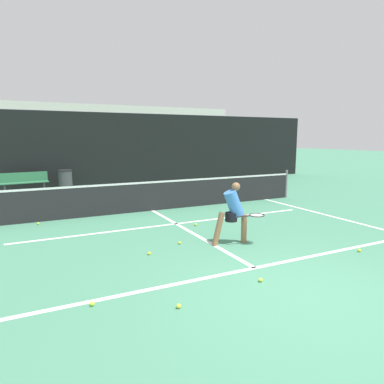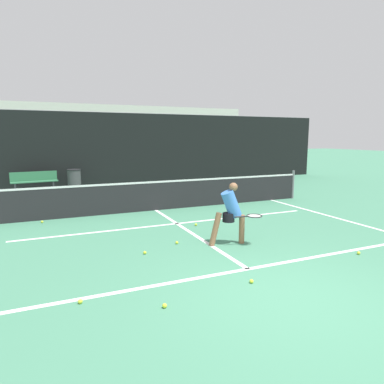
% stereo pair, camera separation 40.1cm
% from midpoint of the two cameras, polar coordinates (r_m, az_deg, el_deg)
% --- Properties ---
extents(ground_plane, '(100.00, 100.00, 0.00)m').
position_cam_midpoint_polar(ground_plane, '(5.50, 16.19, -16.35)').
color(ground_plane, '#427F60').
extents(court_baseline_near, '(11.00, 0.10, 0.01)m').
position_cam_midpoint_polar(court_baseline_near, '(6.38, 8.58, -12.41)').
color(court_baseline_near, white).
rests_on(court_baseline_near, ground).
extents(court_service_line, '(8.25, 0.10, 0.01)m').
position_cam_midpoint_polar(court_service_line, '(9.36, -3.91, -5.30)').
color(court_service_line, white).
rests_on(court_service_line, ground).
extents(court_center_mark, '(0.10, 5.42, 0.01)m').
position_cam_midpoint_polar(court_center_mark, '(8.62, -1.80, -6.55)').
color(court_center_mark, white).
rests_on(court_center_mark, ground).
extents(court_sideline_right, '(0.10, 6.42, 0.01)m').
position_cam_midpoint_polar(court_sideline_right, '(11.21, 19.73, -3.41)').
color(court_sideline_right, white).
rests_on(court_sideline_right, ground).
extents(net, '(11.09, 0.09, 1.07)m').
position_cam_midpoint_polar(net, '(10.98, -7.68, -0.49)').
color(net, slate).
rests_on(net, ground).
extents(fence_back, '(24.00, 0.06, 3.51)m').
position_cam_midpoint_polar(fence_back, '(17.13, -14.79, 6.90)').
color(fence_back, black).
rests_on(fence_back, ground).
extents(player_practicing, '(1.12, 0.62, 1.37)m').
position_cam_midpoint_polar(player_practicing, '(7.51, 5.43, -3.16)').
color(player_practicing, '#8C6042').
rests_on(player_practicing, ground).
extents(tennis_ball_scattered_0, '(0.07, 0.07, 0.07)m').
position_cam_midpoint_polar(tennis_ball_scattered_0, '(9.13, -0.68, -5.45)').
color(tennis_ball_scattered_0, '#D1E033').
rests_on(tennis_ball_scattered_0, ground).
extents(tennis_ball_scattered_1, '(0.07, 0.07, 0.07)m').
position_cam_midpoint_polar(tennis_ball_scattered_1, '(5.27, -18.50, -17.27)').
color(tennis_ball_scattered_1, '#D1E033').
rests_on(tennis_ball_scattered_1, ground).
extents(tennis_ball_scattered_2, '(0.07, 0.07, 0.07)m').
position_cam_midpoint_polar(tennis_ball_scattered_2, '(5.82, 9.37, -14.29)').
color(tennis_ball_scattered_2, '#D1E033').
rests_on(tennis_ball_scattered_2, ground).
extents(tennis_ball_scattered_3, '(0.07, 0.07, 0.07)m').
position_cam_midpoint_polar(tennis_ball_scattered_3, '(7.03, -8.79, -10.07)').
color(tennis_ball_scattered_3, '#D1E033').
rests_on(tennis_ball_scattered_3, ground).
extents(tennis_ball_scattered_4, '(0.07, 0.07, 0.07)m').
position_cam_midpoint_polar(tennis_ball_scattered_4, '(7.62, -3.59, -8.46)').
color(tennis_ball_scattered_4, '#D1E033').
rests_on(tennis_ball_scattered_4, ground).
extents(tennis_ball_scattered_5, '(0.07, 0.07, 0.07)m').
position_cam_midpoint_polar(tennis_ball_scattered_5, '(10.20, -25.28, -4.79)').
color(tennis_ball_scattered_5, '#D1E033').
rests_on(tennis_ball_scattered_5, ground).
extents(tennis_ball_scattered_6, '(0.07, 0.07, 0.07)m').
position_cam_midpoint_polar(tennis_ball_scattered_6, '(7.83, 24.80, -8.84)').
color(tennis_ball_scattered_6, '#D1E033').
rests_on(tennis_ball_scattered_6, ground).
extents(tennis_ball_scattered_7, '(0.07, 0.07, 0.07)m').
position_cam_midpoint_polar(tennis_ball_scattered_7, '(4.98, -4.67, -18.46)').
color(tennis_ball_scattered_7, '#D1E033').
rests_on(tennis_ball_scattered_7, ground).
extents(courtside_bench, '(1.90, 0.57, 0.86)m').
position_cam_midpoint_polar(courtside_bench, '(16.13, -26.79, 1.56)').
color(courtside_bench, '#33724C').
rests_on(courtside_bench, ground).
extents(trash_bin, '(0.61, 0.61, 0.90)m').
position_cam_midpoint_polar(trash_bin, '(16.19, -21.01, 1.88)').
color(trash_bin, '#3F3F42').
rests_on(trash_bin, ground).
extents(parked_car, '(1.65, 4.46, 1.44)m').
position_cam_midpoint_polar(parked_car, '(20.82, -25.63, 3.50)').
color(parked_car, maroon).
rests_on(parked_car, ground).
extents(tree_west, '(2.90, 2.90, 3.44)m').
position_cam_midpoint_polar(tree_west, '(22.87, -13.94, 10.42)').
color(tree_west, brown).
rests_on(tree_west, ground).
extents(building_far, '(36.00, 2.40, 5.52)m').
position_cam_midpoint_polar(building_far, '(36.45, -21.12, 9.23)').
color(building_far, beige).
rests_on(building_far, ground).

